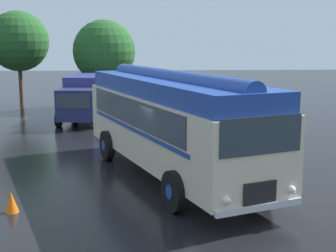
# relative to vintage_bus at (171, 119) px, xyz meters

# --- Properties ---
(ground_plane) EXTENTS (120.00, 120.00, 0.00)m
(ground_plane) POSITION_rel_vintage_bus_xyz_m (0.22, -0.77, -1.89)
(ground_plane) COLOR black
(vintage_bus) EXTENTS (5.87, 10.30, 3.49)m
(vintage_bus) POSITION_rel_vintage_bus_xyz_m (0.00, 0.00, 0.00)
(vintage_bus) COLOR beige
(vintage_bus) RESTS_ON ground
(car_near_left) EXTENTS (2.00, 4.22, 1.66)m
(car_near_left) POSITION_rel_vintage_bus_xyz_m (-0.69, 11.83, -1.05)
(car_near_left) COLOR #4C5156
(car_near_left) RESTS_ON ground
(car_mid_left) EXTENTS (2.18, 4.31, 1.66)m
(car_mid_left) POSITION_rel_vintage_bus_xyz_m (2.03, 11.80, -1.05)
(car_mid_left) COLOR silver
(car_mid_left) RESTS_ON ground
(box_van) EXTENTS (2.73, 5.92, 2.50)m
(box_van) POSITION_rel_vintage_bus_xyz_m (-4.02, 11.37, -0.53)
(box_van) COLOR navy
(box_van) RESTS_ON ground
(tree_left_of_centre) EXTENTS (4.08, 4.08, 6.47)m
(tree_left_of_centre) POSITION_rel_vintage_bus_xyz_m (-9.23, 17.89, 2.57)
(tree_left_of_centre) COLOR #4C3823
(tree_left_of_centre) RESTS_ON ground
(tree_centre) EXTENTS (4.15, 4.15, 5.84)m
(tree_centre) POSITION_rel_vintage_bus_xyz_m (-3.24, 16.69, 1.91)
(tree_centre) COLOR #4C3823
(tree_centre) RESTS_ON ground
(traffic_cone) EXTENTS (0.36, 0.36, 0.55)m
(traffic_cone) POSITION_rel_vintage_bus_xyz_m (-4.34, -3.15, -1.62)
(traffic_cone) COLOR orange
(traffic_cone) RESTS_ON ground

